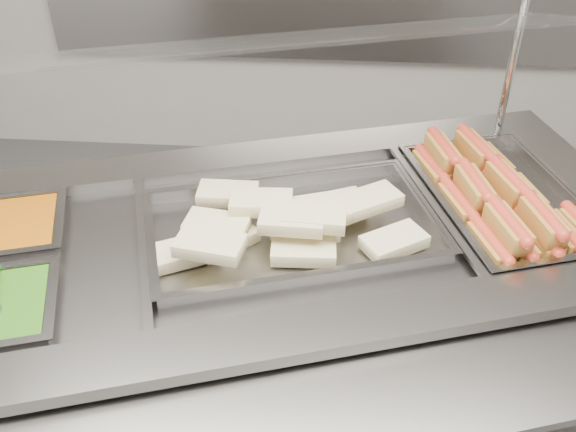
# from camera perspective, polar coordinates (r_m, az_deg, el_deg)

# --- Properties ---
(steam_counter) EXTENTS (2.16, 1.43, 0.95)m
(steam_counter) POSITION_cam_1_polar(r_m,az_deg,el_deg) (1.97, -1.53, -12.03)
(steam_counter) COLOR slate
(steam_counter) RESTS_ON ground
(tray_rail) EXTENTS (1.90, 0.92, 0.05)m
(tray_rail) POSITION_cam_1_polar(r_m,az_deg,el_deg) (1.31, 3.15, -16.82)
(tray_rail) COLOR gray
(tray_rail) RESTS_ON steam_counter
(sneeze_guard) EXTENTS (1.76, 0.81, 0.47)m
(sneeze_guard) POSITION_cam_1_polar(r_m,az_deg,el_deg) (1.66, -3.68, 14.61)
(sneeze_guard) COLOR silver
(sneeze_guard) RESTS_ON steam_counter
(pan_hotdogs) EXTENTS (0.52, 0.66, 0.11)m
(pan_hotdogs) POSITION_cam_1_polar(r_m,az_deg,el_deg) (1.89, 18.33, 0.77)
(pan_hotdogs) COLOR gray
(pan_hotdogs) RESTS_ON steam_counter
(pan_wraps) EXTENTS (0.81, 0.62, 0.07)m
(pan_wraps) POSITION_cam_1_polar(r_m,az_deg,el_deg) (1.67, 0.35, -1.38)
(pan_wraps) COLOR gray
(pan_wraps) RESTS_ON steam_counter
(pan_beans) EXTENTS (0.38, 0.34, 0.11)m
(pan_beans) POSITION_cam_1_polar(r_m,az_deg,el_deg) (1.83, -24.23, -1.93)
(pan_beans) COLOR gray
(pan_beans) RESTS_ON steam_counter
(hotdogs_in_buns) EXTENTS (0.46, 0.59, 0.12)m
(hotdogs_in_buns) POSITION_cam_1_polar(r_m,az_deg,el_deg) (1.84, 17.96, 1.74)
(hotdogs_in_buns) COLOR #9A6120
(hotdogs_in_buns) RESTS_ON pan_hotdogs
(tortilla_wraps) EXTENTS (0.70, 0.41, 0.10)m
(tortilla_wraps) POSITION_cam_1_polar(r_m,az_deg,el_deg) (1.63, 0.19, -0.49)
(tortilla_wraps) COLOR beige
(tortilla_wraps) RESTS_ON pan_wraps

